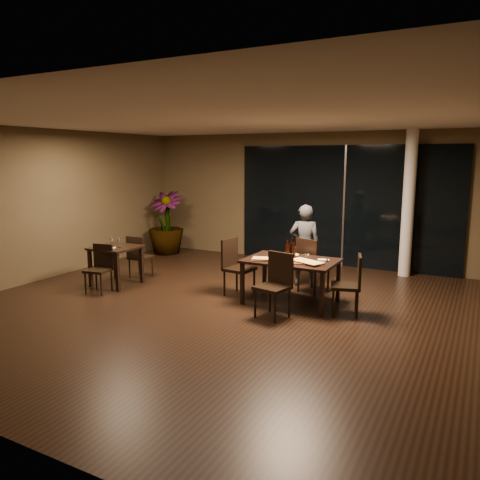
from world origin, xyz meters
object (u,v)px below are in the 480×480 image
object	(u,v)px
main_table	(291,264)
potted_plant	(166,223)
chair_main_left	(235,264)
bottle_c	(292,248)
side_table	(116,253)
diner	(304,245)
bottle_b	(294,251)
chair_main_near	(276,281)
chair_main_right	(351,282)
chair_side_near	(100,265)
chair_side_far	(138,255)
bottle_a	(287,249)
chair_main_far	(311,263)

from	to	relation	value
main_table	potted_plant	distance (m)	4.97
chair_main_left	bottle_c	xyz separation A→B (m)	(1.04, 0.09, 0.36)
side_table	diner	size ratio (longest dim) A/B	0.51
bottle_b	side_table	bearing A→B (deg)	-171.18
bottle_b	bottle_c	distance (m)	0.09
side_table	chair_main_near	xyz separation A→B (m)	(3.44, -0.22, -0.07)
chair_main_right	bottle_b	size ratio (longest dim) A/B	3.30
diner	chair_main_left	bearing A→B (deg)	33.78
chair_main_right	potted_plant	xyz separation A→B (m)	(-5.42, 2.50, 0.26)
main_table	chair_main_right	bearing A→B (deg)	-6.30
side_table	chair_main_right	bearing A→B (deg)	4.93
chair_main_right	bottle_b	bearing A→B (deg)	-114.59
chair_side_near	bottle_c	size ratio (longest dim) A/B	2.45
chair_side_far	potted_plant	size ratio (longest dim) A/B	0.55
chair_side_near	bottle_a	size ratio (longest dim) A/B	2.68
diner	bottle_b	size ratio (longest dim) A/B	5.42
chair_main_far	potted_plant	xyz separation A→B (m)	(-4.46, 1.67, 0.23)
chair_main_right	chair_side_near	world-z (taller)	chair_main_right
chair_main_near	diner	world-z (taller)	diner
side_table	chair_main_right	distance (m)	4.47
main_table	bottle_a	bearing A→B (deg)	167.34
chair_side_far	bottle_c	size ratio (longest dim) A/B	2.46
chair_main_left	chair_side_far	size ratio (longest dim) A/B	1.16
main_table	chair_main_near	world-z (taller)	chair_main_near
main_table	side_table	size ratio (longest dim) A/B	1.88
chair_side_far	bottle_a	bearing A→B (deg)	173.94
bottle_b	diner	bearing A→B (deg)	101.05
chair_main_right	bottle_a	xyz separation A→B (m)	(-1.13, 0.13, 0.38)
potted_plant	bottle_b	distance (m)	4.98
chair_main_far	bottle_a	distance (m)	0.80
chair_main_far	diner	world-z (taller)	diner
side_table	bottle_b	distance (m)	3.48
chair_main_right	main_table	bearing A→B (deg)	-112.62
chair_side_near	bottle_c	xyz separation A→B (m)	(3.31, 1.07, 0.44)
chair_main_far	bottle_b	world-z (taller)	bottle_b
chair_main_left	chair_side_near	size ratio (longest dim) A/B	1.16
chair_side_far	main_table	bearing A→B (deg)	173.68
side_table	chair_side_near	world-z (taller)	chair_side_near
chair_main_left	bottle_b	size ratio (longest dim) A/B	3.50
chair_main_right	chair_side_far	xyz separation A→B (m)	(-4.41, 0.22, -0.04)
chair_main_left	chair_side_far	world-z (taller)	chair_main_left
bottle_c	side_table	bearing A→B (deg)	-170.00
chair_main_right	bottle_c	distance (m)	1.17
potted_plant	chair_main_left	bearing A→B (deg)	-35.76
chair_main_right	potted_plant	size ratio (longest dim) A/B	0.60
main_table	chair_main_left	size ratio (longest dim) A/B	1.49
chair_main_left	diner	size ratio (longest dim) A/B	0.64
bottle_b	chair_main_near	bearing A→B (deg)	-89.19
bottle_b	chair_main_left	bearing A→B (deg)	-178.68
diner	side_table	bearing A→B (deg)	8.59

